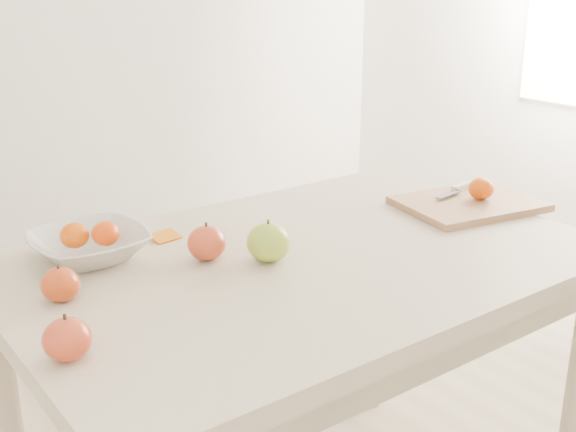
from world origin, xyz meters
TOP-DOWN VIEW (x-y plane):
  - table at (0.00, 0.00)m, footprint 1.20×0.80m
  - cutting_board at (0.52, 0.00)m, footprint 0.37×0.30m
  - board_tangerine at (0.55, -0.01)m, footprint 0.06×0.06m
  - fruit_bowl at (-0.36, 0.24)m, footprint 0.23×0.23m
  - bowl_tangerine_near at (-0.39, 0.25)m, footprint 0.06×0.06m
  - bowl_tangerine_far at (-0.33, 0.22)m, footprint 0.06×0.06m
  - orange_peel_a at (-0.19, 0.25)m, footprint 0.07×0.05m
  - orange_peel_b at (-0.13, 0.15)m, footprint 0.06×0.05m
  - paring_knife at (0.57, 0.07)m, footprint 0.17×0.06m
  - apple_green at (-0.08, 0.01)m, footprint 0.09×0.09m
  - apple_red_b at (-0.17, 0.09)m, footprint 0.08×0.08m
  - apple_red_d at (-0.54, -0.12)m, footprint 0.07×0.07m
  - apple_red_a at (-0.48, 0.08)m, footprint 0.07×0.07m

SIDE VIEW (x-z plane):
  - table at x=0.00m, z-range 0.28..1.03m
  - orange_peel_a at x=-0.19m, z-range 0.75..0.76m
  - orange_peel_b at x=-0.13m, z-range 0.75..0.76m
  - cutting_board at x=0.52m, z-range 0.75..0.77m
  - paring_knife at x=0.57m, z-range 0.77..0.78m
  - fruit_bowl at x=-0.36m, z-range 0.75..0.81m
  - apple_red_a at x=-0.48m, z-range 0.75..0.81m
  - apple_red_d at x=-0.54m, z-range 0.75..0.82m
  - apple_red_b at x=-0.17m, z-range 0.75..0.82m
  - apple_green at x=-0.08m, z-range 0.75..0.83m
  - board_tangerine at x=0.55m, z-range 0.77..0.82m
  - bowl_tangerine_far at x=-0.33m, z-range 0.78..0.83m
  - bowl_tangerine_near at x=-0.39m, z-range 0.78..0.83m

